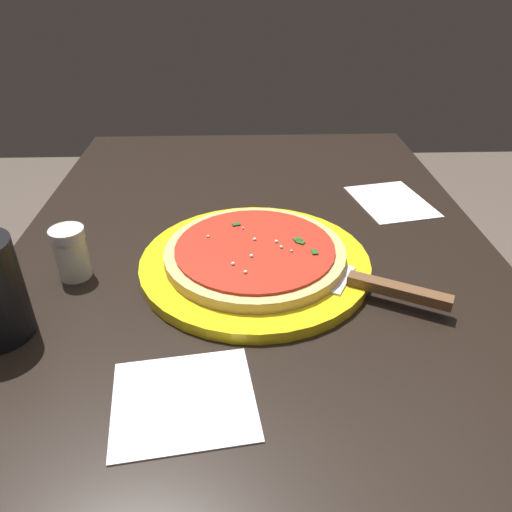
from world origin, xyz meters
The scene contains 7 objects.
restaurant_table centered at (0.00, 0.00, 0.63)m, with size 1.13×0.74×0.77m.
serving_plate centered at (-0.03, 0.00, 0.78)m, with size 0.32×0.32×0.02m, color yellow.
pizza centered at (-0.03, 0.00, 0.80)m, with size 0.25×0.25×0.02m.
pizza_server centered at (-0.10, -0.14, 0.79)m, with size 0.14×0.22×0.01m.
napkin_folded_right centered at (0.18, -0.25, 0.77)m, with size 0.15×0.12×0.00m, color white.
napkin_loose_left centered at (-0.27, 0.08, 0.77)m, with size 0.13×0.14×0.00m, color white.
parmesan_shaker centered at (-0.04, 0.25, 0.81)m, with size 0.05×0.05×0.07m.
Camera 1 is at (-0.61, 0.02, 1.16)m, focal length 34.42 mm.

